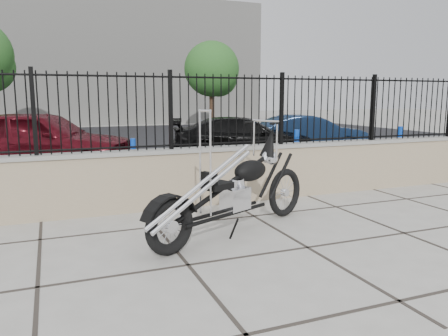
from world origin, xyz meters
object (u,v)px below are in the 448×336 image
car_black (244,138)px  car_red (40,141)px  car_blue (308,135)px  chopper_motorcycle (233,172)px

car_black → car_red: bearing=109.0°
car_red → car_black: (5.42, 0.17, -0.15)m
car_black → car_blue: 2.32m
chopper_motorcycle → car_black: chopper_motorcycle is taller
chopper_motorcycle → car_blue: chopper_motorcycle is taller
chopper_motorcycle → car_blue: bearing=26.1°
chopper_motorcycle → car_blue: size_ratio=0.76×
chopper_motorcycle → car_blue: 8.47m
car_red → car_blue: car_red is taller
chopper_motorcycle → car_red: (-2.40, 6.15, -0.09)m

